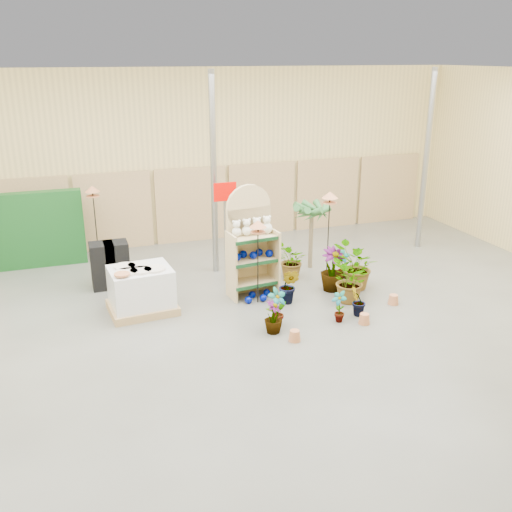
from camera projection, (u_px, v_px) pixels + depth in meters
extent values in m
cube|color=#52524A|center=(267.00, 339.00, 10.24)|extent=(15.00, 12.00, 0.10)
cube|color=white|center=(269.00, 70.00, 8.71)|extent=(15.00, 12.00, 0.10)
cube|color=tan|center=(188.00, 157.00, 14.86)|extent=(15.00, 0.10, 4.50)
cylinder|color=gray|center=(426.00, 161.00, 14.28)|extent=(0.14, 0.14, 4.50)
cylinder|color=gray|center=(214.00, 176.00, 12.59)|extent=(0.14, 0.14, 4.50)
cube|color=#9C7B4E|center=(31.00, 218.00, 13.93)|extent=(1.90, 0.06, 2.00)
cube|color=#9C7B4E|center=(115.00, 211.00, 14.55)|extent=(1.90, 0.06, 2.00)
cube|color=#9C7B4E|center=(191.00, 205.00, 15.17)|extent=(1.90, 0.06, 2.00)
cube|color=#9C7B4E|center=(262.00, 199.00, 15.78)|extent=(1.90, 0.06, 2.00)
cube|color=#9C7B4E|center=(327.00, 194.00, 16.40)|extent=(1.90, 0.06, 2.00)
cube|color=#9C7B4E|center=(388.00, 189.00, 17.01)|extent=(1.90, 0.06, 2.00)
cube|color=tan|center=(249.00, 250.00, 11.90)|extent=(0.98, 0.19, 1.84)
cylinder|color=tan|center=(248.00, 208.00, 11.59)|extent=(0.98, 0.19, 0.97)
cube|color=tan|center=(253.00, 281.00, 11.85)|extent=(0.98, 0.64, 0.04)
cube|color=#0F3819|center=(257.00, 286.00, 11.61)|extent=(0.93, 0.13, 0.06)
cube|color=tan|center=(253.00, 260.00, 11.68)|extent=(0.98, 0.64, 0.04)
cube|color=#0F3819|center=(257.00, 264.00, 11.44)|extent=(0.93, 0.13, 0.06)
cube|color=tan|center=(253.00, 237.00, 11.52)|extent=(0.98, 0.64, 0.04)
cube|color=#0F3819|center=(257.00, 241.00, 11.28)|extent=(0.93, 0.13, 0.06)
cube|color=tan|center=(231.00, 267.00, 11.58)|extent=(0.10, 0.54, 1.40)
cube|color=tan|center=(274.00, 262.00, 11.86)|extent=(0.10, 0.54, 1.40)
sphere|color=silver|center=(237.00, 232.00, 11.44)|extent=(0.19, 0.19, 0.19)
sphere|color=silver|center=(236.00, 224.00, 11.39)|extent=(0.15, 0.15, 0.15)
sphere|color=silver|center=(247.00, 231.00, 11.51)|extent=(0.21, 0.21, 0.21)
sphere|color=silver|center=(247.00, 223.00, 11.45)|extent=(0.15, 0.15, 0.15)
sphere|color=silver|center=(257.00, 230.00, 11.57)|extent=(0.22, 0.22, 0.22)
sphere|color=silver|center=(257.00, 221.00, 11.51)|extent=(0.15, 0.15, 0.15)
sphere|color=silver|center=(267.00, 228.00, 11.64)|extent=(0.23, 0.23, 0.23)
sphere|color=silver|center=(267.00, 220.00, 11.58)|extent=(0.15, 0.15, 0.15)
sphere|color=#000C74|center=(237.00, 257.00, 11.52)|extent=(0.16, 0.16, 0.16)
sphere|color=#000C74|center=(243.00, 254.00, 11.69)|extent=(0.16, 0.16, 0.16)
sphere|color=#000C74|center=(253.00, 255.00, 11.63)|extent=(0.16, 0.16, 0.16)
sphere|color=#000C74|center=(259.00, 252.00, 11.80)|extent=(0.16, 0.16, 0.16)
sphere|color=#000C74|center=(269.00, 253.00, 11.74)|extent=(0.16, 0.16, 0.16)
sphere|color=#000C74|center=(248.00, 300.00, 11.56)|extent=(0.15, 0.15, 0.15)
sphere|color=#000C74|center=(252.00, 295.00, 11.82)|extent=(0.15, 0.15, 0.15)
sphere|color=#000C74|center=(263.00, 298.00, 11.66)|extent=(0.15, 0.15, 0.15)
sphere|color=#000C74|center=(267.00, 293.00, 11.92)|extent=(0.15, 0.15, 0.15)
cube|color=#9C7B4E|center=(143.00, 307.00, 11.22)|extent=(1.34, 1.15, 0.16)
cube|color=silver|center=(141.00, 286.00, 11.07)|extent=(1.23, 1.04, 0.74)
cylinder|color=beige|center=(127.00, 272.00, 10.72)|extent=(0.42, 0.42, 0.04)
cylinder|color=beige|center=(141.00, 270.00, 10.80)|extent=(0.42, 0.42, 0.04)
cylinder|color=beige|center=(155.00, 269.00, 10.88)|extent=(0.42, 0.42, 0.04)
cylinder|color=beige|center=(125.00, 267.00, 11.00)|extent=(0.42, 0.42, 0.04)
cylinder|color=beige|center=(139.00, 265.00, 11.08)|extent=(0.42, 0.42, 0.04)
cube|color=black|center=(118.00, 275.00, 12.40)|extent=(0.50, 0.50, 0.50)
cube|color=black|center=(116.00, 253.00, 12.24)|extent=(0.50, 0.50, 0.50)
cube|color=black|center=(104.00, 277.00, 12.31)|extent=(0.50, 0.50, 0.50)
cube|color=black|center=(102.00, 255.00, 12.14)|extent=(0.50, 0.50, 0.50)
cube|color=#124717|center=(40.00, 229.00, 13.39)|extent=(2.00, 0.30, 1.80)
cylinder|color=gray|center=(225.00, 231.00, 12.56)|extent=(0.05, 0.05, 2.20)
cube|color=#D30600|center=(225.00, 192.00, 12.22)|extent=(0.50, 0.03, 0.40)
cylinder|color=black|center=(258.00, 268.00, 11.40)|extent=(0.02, 0.02, 1.50)
cylinder|color=#BB6E43|center=(258.00, 232.00, 11.15)|extent=(0.30, 0.30, 0.02)
cone|color=#BB6E43|center=(258.00, 224.00, 11.09)|extent=(0.34, 0.34, 0.14)
cylinder|color=black|center=(328.00, 244.00, 12.31)|extent=(0.02, 0.02, 1.83)
cylinder|color=#BB6E43|center=(330.00, 203.00, 12.01)|extent=(0.30, 0.30, 0.02)
cone|color=#BB6E43|center=(330.00, 195.00, 11.95)|extent=(0.34, 0.34, 0.14)
cylinder|color=black|center=(96.00, 232.00, 13.27)|extent=(0.02, 0.02, 1.73)
cylinder|color=#BB6E43|center=(93.00, 196.00, 12.98)|extent=(0.30, 0.30, 0.02)
cone|color=#BB6E43|center=(92.00, 189.00, 12.92)|extent=(0.34, 0.34, 0.14)
cylinder|color=brown|center=(311.00, 241.00, 13.33)|extent=(0.10, 0.10, 1.32)
imported|color=#2D612C|center=(277.00, 307.00, 10.54)|extent=(0.44, 0.35, 0.73)
imported|color=#2D612C|center=(289.00, 286.00, 11.48)|extent=(0.53, 0.53, 0.75)
imported|color=#2D612C|center=(350.00, 281.00, 11.48)|extent=(1.05, 1.09, 0.92)
imported|color=#2D612C|center=(332.00, 269.00, 12.10)|extent=(0.59, 0.59, 0.94)
imported|color=#2D612C|center=(342.00, 264.00, 12.80)|extent=(0.42, 0.37, 0.67)
imported|color=#2D612C|center=(291.00, 261.00, 12.78)|extent=(0.96, 0.97, 0.82)
imported|color=#2D612C|center=(273.00, 317.00, 10.28)|extent=(0.47, 0.47, 0.61)
imported|color=#2D612C|center=(339.00, 307.00, 10.71)|extent=(0.31, 0.37, 0.61)
imported|color=#2D612C|center=(358.00, 302.00, 10.94)|extent=(0.40, 0.36, 0.59)
imported|color=#2D612C|center=(356.00, 267.00, 12.13)|extent=(1.17, 1.11, 1.03)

